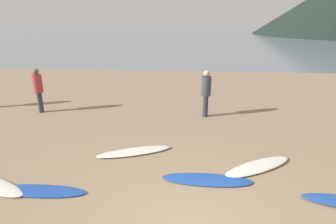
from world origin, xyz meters
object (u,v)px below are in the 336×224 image
object	(u,v)px
surfboard_3	(134,152)
surfboard_5	(258,166)
person_0	(206,90)
surfboard_2	(39,191)
person_1	(38,87)
surfboard_4	(207,180)

from	to	relation	value
surfboard_3	surfboard_5	xyz separation A→B (m)	(3.32, -0.60, 0.00)
surfboard_5	person_0	xyz separation A→B (m)	(-1.17, 3.88, 1.01)
surfboard_5	person_0	world-z (taller)	person_0
surfboard_2	surfboard_3	size ratio (longest dim) A/B	1.00
surfboard_3	surfboard_5	distance (m)	3.37
surfboard_2	surfboard_3	bearing A→B (deg)	48.99
surfboard_5	person_1	world-z (taller)	person_1
surfboard_3	surfboard_2	bearing A→B (deg)	-152.11
person_0	surfboard_4	bearing A→B (deg)	138.09
surfboard_3	person_0	bearing A→B (deg)	35.36
surfboard_4	surfboard_2	bearing A→B (deg)	-167.13
person_1	person_0	bearing A→B (deg)	74.24
surfboard_2	person_1	distance (m)	6.05
surfboard_5	person_1	bearing A→B (deg)	120.86
person_0	person_1	bearing A→B (deg)	50.01
surfboard_3	person_1	size ratio (longest dim) A/B	1.20
surfboard_2	person_1	xyz separation A→B (m)	(-2.67, 5.34, 1.01)
surfboard_4	person_0	xyz separation A→B (m)	(0.17, 4.58, 1.03)
surfboard_2	person_0	bearing A→B (deg)	53.43
person_1	surfboard_5	bearing A→B (deg)	47.68
surfboard_2	surfboard_5	bearing A→B (deg)	15.50
surfboard_2	surfboard_4	bearing A→B (deg)	10.83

